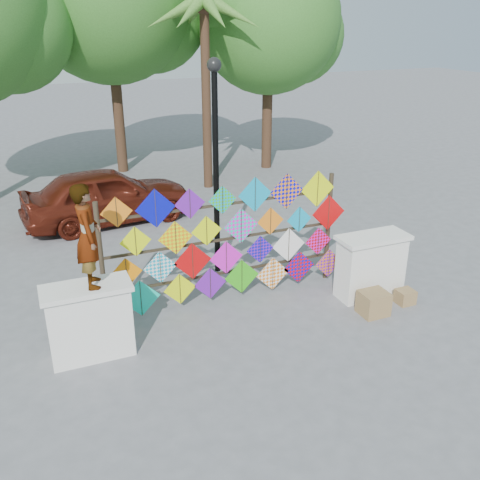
{
  "coord_description": "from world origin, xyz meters",
  "views": [
    {
      "loc": [
        -3.31,
        -7.96,
        5.17
      ],
      "look_at": [
        0.25,
        0.6,
        1.28
      ],
      "focal_mm": 40.0,
      "sensor_mm": 36.0,
      "label": 1
    }
  ],
  "objects_px": {
    "lamppost": "(216,150)",
    "sedan": "(107,195)",
    "vendor_woman": "(88,236)",
    "kite_rack": "(231,242)"
  },
  "relations": [
    {
      "from": "kite_rack",
      "to": "sedan",
      "type": "bearing_deg",
      "value": 105.92
    },
    {
      "from": "vendor_woman",
      "to": "sedan",
      "type": "bearing_deg",
      "value": -6.78
    },
    {
      "from": "vendor_woman",
      "to": "sedan",
      "type": "distance_m",
      "value": 6.42
    },
    {
      "from": "vendor_woman",
      "to": "lamppost",
      "type": "height_order",
      "value": "lamppost"
    },
    {
      "from": "lamppost",
      "to": "kite_rack",
      "type": "bearing_deg",
      "value": -97.93
    },
    {
      "from": "kite_rack",
      "to": "lamppost",
      "type": "relative_size",
      "value": 1.11
    },
    {
      "from": "lamppost",
      "to": "sedan",
      "type": "bearing_deg",
      "value": 112.87
    },
    {
      "from": "sedan",
      "to": "vendor_woman",
      "type": "bearing_deg",
      "value": 162.34
    },
    {
      "from": "sedan",
      "to": "lamppost",
      "type": "bearing_deg",
      "value": -163.72
    },
    {
      "from": "kite_rack",
      "to": "lamppost",
      "type": "distance_m",
      "value": 1.96
    }
  ]
}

